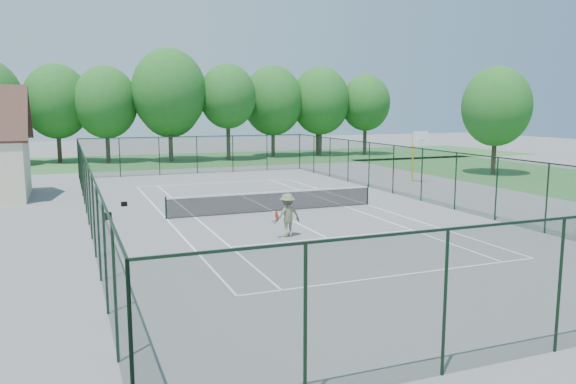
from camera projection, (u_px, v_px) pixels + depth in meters
name	position (u px, v px, depth m)	size (l,w,h in m)	color
ground	(274.00, 211.00, 28.91)	(140.00, 140.00, 0.00)	slate
grass_far	(171.00, 160.00, 56.49)	(80.00, 16.00, 0.01)	#366F33
grass_side	(561.00, 180.00, 41.32)	(14.00, 40.00, 0.01)	#366F33
court_lines	(274.00, 211.00, 28.91)	(11.05, 23.85, 0.01)	white
tennis_net	(274.00, 200.00, 28.83)	(11.08, 0.08, 1.10)	black
fence_enclosure	(274.00, 182.00, 28.68)	(18.05, 36.05, 3.02)	#1A3520
tree_line_far	(169.00, 100.00, 55.60)	(39.40, 6.40, 9.70)	#422F23
basketball_goal	(417.00, 146.00, 39.71)	(1.20, 1.43, 3.65)	gold
tree_side	(496.00, 107.00, 44.13)	(5.38, 5.38, 8.52)	#422F23
sports_bag_a	(107.00, 216.00, 26.83)	(0.42, 0.25, 0.34)	black
sports_bag_b	(124.00, 204.00, 30.44)	(0.31, 0.19, 0.24)	black
tennis_player	(287.00, 215.00, 23.18)	(1.81, 0.95, 1.81)	#646A4D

